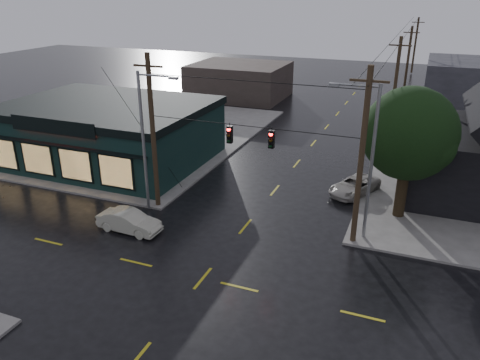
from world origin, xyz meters
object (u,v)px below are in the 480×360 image
at_px(suv_silver, 354,186).
at_px(utility_pole_nw, 158,206).
at_px(utility_pole_ne, 352,242).
at_px(corner_tree, 410,134).
at_px(sedan_cream, 129,221).

bearing_deg(suv_silver, utility_pole_nw, -125.18).
height_order(utility_pole_ne, suv_silver, utility_pole_ne).
distance_m(utility_pole_nw, suv_silver, 13.88).
bearing_deg(corner_tree, suv_silver, 140.49).
bearing_deg(utility_pole_ne, utility_pole_nw, 180.00).
height_order(utility_pole_ne, sedan_cream, utility_pole_ne).
distance_m(utility_pole_nw, sedan_cream, 3.69).
bearing_deg(corner_tree, utility_pole_ne, -116.59).
distance_m(utility_pole_nw, utility_pole_ne, 13.00).
height_order(utility_pole_nw, suv_silver, utility_pole_nw).
bearing_deg(sedan_cream, utility_pole_nw, 4.96).
bearing_deg(corner_tree, sedan_cream, -151.94).
distance_m(corner_tree, utility_pole_ne, 7.40).
relative_size(corner_tree, utility_pole_nw, 0.82).
bearing_deg(sedan_cream, corner_tree, -59.99).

